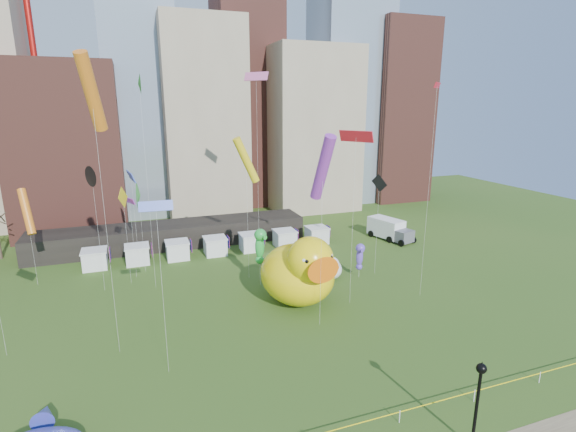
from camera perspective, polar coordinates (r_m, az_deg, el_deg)
name	(u,v)px	position (r m, az deg, el deg)	size (l,w,h in m)	color
skyline	(191,95)	(81.50, -12.68, 15.34)	(101.00, 23.00, 68.00)	brown
pavilion	(173,235)	(64.48, -14.94, -2.38)	(38.00, 6.00, 3.20)	black
vendor_tents	(215,247)	(59.54, -9.54, -3.98)	(33.24, 2.80, 2.40)	white
big_duck	(300,271)	(43.78, 1.56, -7.29)	(8.18, 10.40, 7.70)	yellow
small_duck	(330,268)	(50.77, 5.56, -6.82)	(3.54, 4.21, 3.01)	white
seahorse_green	(260,243)	(47.83, -3.73, -3.62)	(1.67, 1.91, 6.61)	silver
seahorse_purple	(360,254)	(51.19, 9.47, -5.02)	(1.30, 1.51, 4.19)	silver
lamppost	(478,396)	(29.13, 23.74, -20.87)	(0.60, 0.60, 5.74)	black
box_truck	(389,229)	(66.94, 13.17, -1.68)	(4.50, 7.59, 3.04)	white
kite_0	(437,91)	(45.05, 19.01, 15.32)	(1.51, 1.32, 21.81)	silver
kite_1	(256,78)	(54.54, -4.22, 17.70)	(2.44, 2.89, 23.53)	silver
kite_2	(379,185)	(50.80, 11.93, 4.00)	(1.02, 1.81, 12.07)	silver
kite_3	(139,84)	(47.05, -19.01, 16.10)	(0.26, 1.97, 22.76)	silver
kite_4	(123,199)	(50.33, -20.89, 2.15)	(0.95, 2.24, 11.19)	silver
kite_5	(156,208)	(31.17, -17.00, 1.07)	(2.32, 0.46, 13.36)	silver
kite_6	(27,212)	(54.58, -31.18, 0.50)	(1.88, 3.03, 11.04)	silver
kite_7	(323,168)	(36.80, 4.61, 6.33)	(1.21, 3.50, 17.53)	silver
kite_8	(356,137)	(41.38, 8.95, 10.22)	(2.20, 3.25, 17.43)	silver
kite_10	(92,176)	(48.88, -24.42, 4.76)	(1.09, 2.07, 13.69)	silver
kite_11	(139,195)	(53.55, -19.05, 2.64)	(0.56, 2.92, 10.97)	silver
kite_12	(246,160)	(48.11, -5.53, 7.32)	(3.18, 1.43, 16.44)	silver
kite_13	(131,177)	(54.31, -19.96, 4.89)	(1.07, 3.74, 12.12)	silver
kite_14	(91,93)	(34.69, -24.48, 14.58)	(1.86, 3.42, 23.40)	silver
kite_15	(129,201)	(51.93, -20.15, 1.86)	(1.26, 2.10, 9.61)	silver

